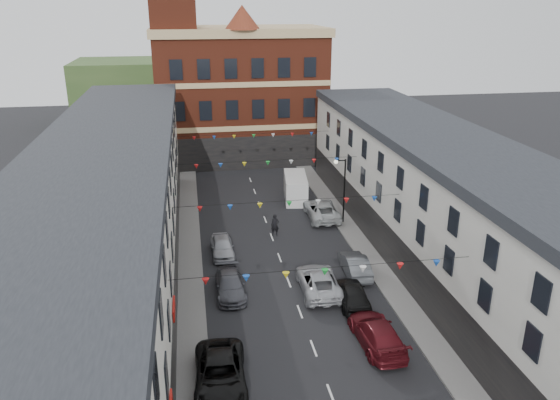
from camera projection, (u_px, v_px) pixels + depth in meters
ground at (300, 312)px, 35.20m from camera, size 160.00×160.00×0.00m
pavement_left at (191, 304)px, 35.96m from camera, size 1.80×64.00×0.15m
pavement_right at (391, 287)px, 38.09m from camera, size 1.80×64.00×0.15m
terrace_left at (104, 242)px, 32.46m from camera, size 8.40×56.00×10.70m
terrace_right at (471, 225)px, 36.28m from camera, size 8.40×56.00×9.70m
civic_building at (240, 93)px, 67.56m from camera, size 20.60×13.30×18.50m
clock_tower at (174, 38)px, 61.33m from camera, size 5.60×5.60×30.00m
distant_hill at (202, 90)px, 90.30m from camera, size 40.00×14.00×10.00m
street_lamp at (342, 182)px, 47.84m from camera, size 1.10×0.36×6.00m
car_left_c at (220, 374)px, 28.07m from camera, size 2.86×5.82×1.59m
car_left_d at (230, 285)px, 37.11m from camera, size 2.00×4.77×1.38m
car_left_e at (222, 246)px, 42.84m from camera, size 1.83×4.32×1.46m
car_right_c at (377, 333)px, 31.53m from camera, size 2.38×5.49×1.57m
car_right_d at (353, 294)px, 35.77m from camera, size 2.19×4.69×1.55m
car_right_e at (355, 265)px, 39.82m from camera, size 1.82×4.63×1.50m
car_right_f at (322, 210)px, 50.15m from camera, size 2.83×5.89×1.62m
moving_car at (319, 281)px, 37.46m from camera, size 2.74×5.65×1.55m
white_van at (296, 188)px, 54.84m from camera, size 2.82×5.74×2.44m
pedestrian at (275, 225)px, 46.37m from camera, size 0.72×0.51×1.89m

